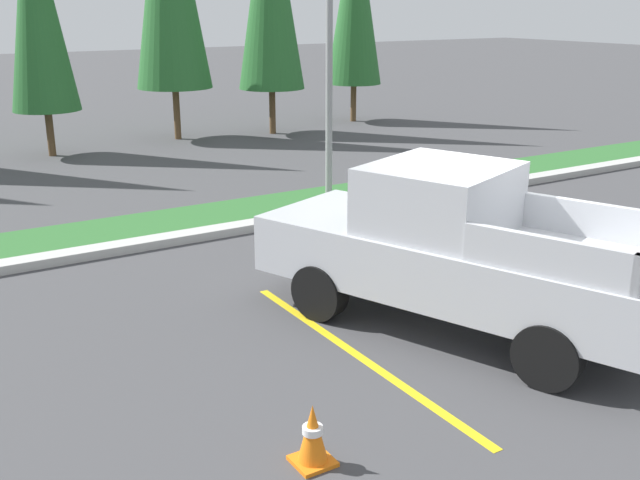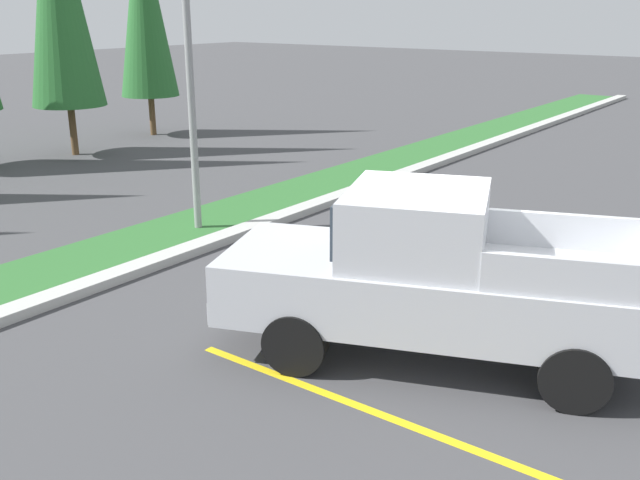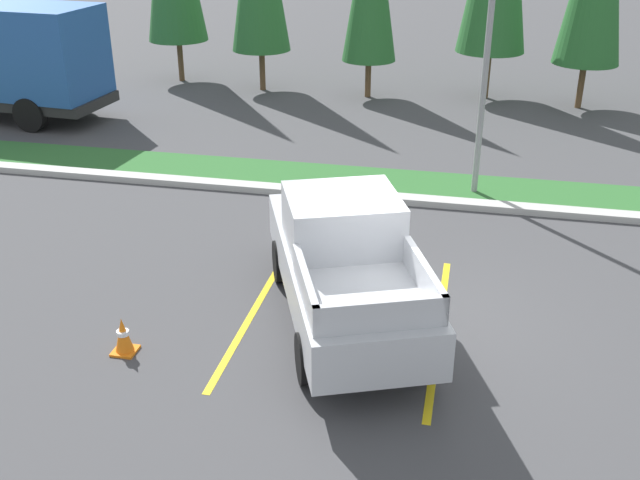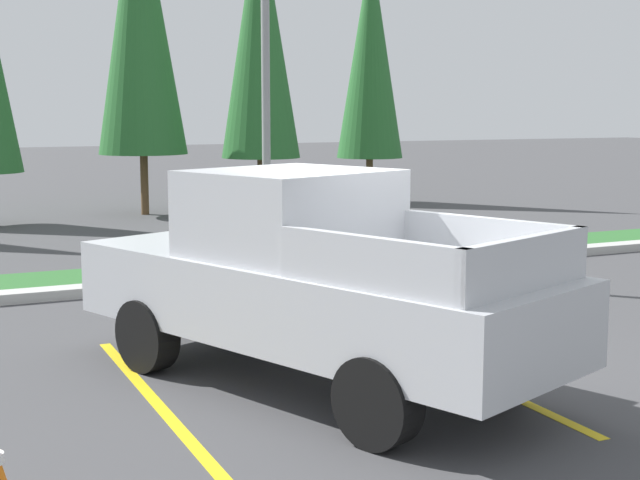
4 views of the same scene
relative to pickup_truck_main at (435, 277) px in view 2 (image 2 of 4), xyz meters
name	(u,v)px [view 2 (image 2 of 4)]	position (x,y,z in m)	size (l,w,h in m)	color
ground_plane	(447,326)	(0.89, 0.22, -1.04)	(120.00, 120.00, 0.00)	#424244
parking_line_near	(367,409)	(-1.53, -0.05, -1.04)	(0.12, 4.80, 0.01)	yellow
parking_line_far	(487,314)	(1.57, -0.05, -1.04)	(0.12, 4.80, 0.01)	yellow
curb_strip	(190,250)	(0.89, 5.22, -0.97)	(56.00, 0.40, 0.15)	#B2B2AD
grass_median	(148,240)	(0.89, 6.32, -1.01)	(56.00, 1.80, 0.06)	#2D662D
pickup_truck_main	(435,277)	(0.00, 0.00, 0.00)	(3.68, 5.54, 2.10)	black
street_light	(194,27)	(1.96, 5.96, 2.75)	(0.24, 1.49, 6.49)	gray
cypress_tree_far_right	(144,2)	(8.73, 15.26, 3.25)	(1.89, 1.89, 7.28)	brown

